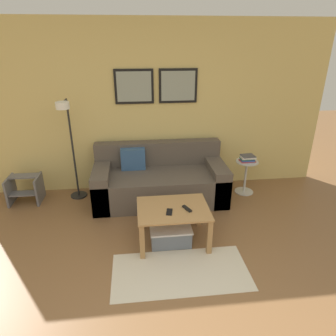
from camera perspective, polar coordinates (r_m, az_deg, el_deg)
wall_back at (r=4.64m, az=-4.12°, el=11.19°), size 5.60×0.09×2.55m
area_rug at (r=3.34m, az=2.40°, el=-19.10°), size 1.43×0.70×0.01m
couch at (r=4.53m, az=-1.64°, el=-2.41°), size 1.93×0.89×0.81m
coffee_table at (r=3.55m, az=0.97°, el=-8.82°), size 0.83×0.63×0.45m
storage_bin at (r=3.68m, az=0.44°, el=-12.35°), size 0.49×0.38×0.22m
floor_lamp at (r=4.41m, az=-18.30°, el=5.27°), size 0.25×0.48×1.51m
side_table at (r=4.83m, az=14.59°, el=-1.06°), size 0.34×0.34×0.53m
book_stack at (r=4.72m, az=14.92°, el=1.78°), size 0.23×0.18×0.09m
remote_control at (r=3.48m, az=3.63°, el=-7.73°), size 0.10×0.15×0.02m
cell_phone at (r=3.42m, az=0.26°, el=-8.36°), size 0.09×0.15×0.01m
step_stool at (r=4.93m, az=-25.59°, el=-3.51°), size 0.44×0.38×0.40m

